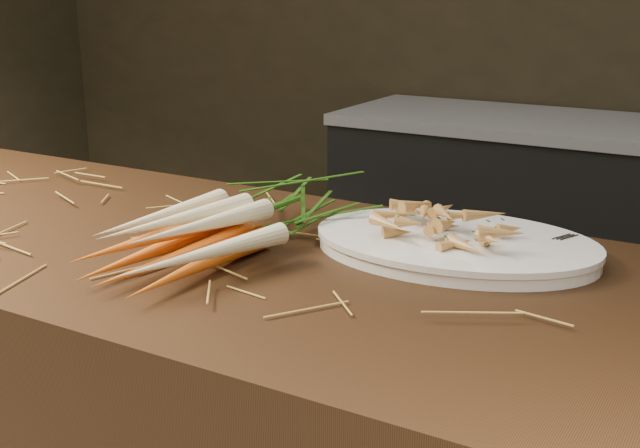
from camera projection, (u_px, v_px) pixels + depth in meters
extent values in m
cube|color=black|center=(585.00, 244.00, 2.89)|extent=(1.80, 0.60, 0.80)
cube|color=#99999E|center=(596.00, 129.00, 2.77)|extent=(1.82, 0.62, 0.04)
cone|color=#E15D0D|center=(154.00, 251.00, 1.20)|extent=(0.06, 0.31, 0.04)
cone|color=#E15D0D|center=(177.00, 258.00, 1.17)|extent=(0.08, 0.31, 0.04)
cone|color=#E15D0D|center=(201.00, 264.00, 1.14)|extent=(0.05, 0.31, 0.04)
cone|color=#E15D0D|center=(159.00, 236.00, 1.17)|extent=(0.09, 0.31, 0.04)
cone|color=beige|center=(163.00, 215.00, 1.19)|extent=(0.03, 0.29, 0.05)
cone|color=beige|center=(178.00, 220.00, 1.15)|extent=(0.08, 0.29, 0.04)
cone|color=beige|center=(202.00, 225.00, 1.14)|extent=(0.06, 0.29, 0.05)
cone|color=beige|center=(203.00, 254.00, 1.10)|extent=(0.12, 0.28, 0.03)
ellipsoid|color=#2A6112|center=(290.00, 198.00, 1.36)|extent=(0.22, 0.28, 0.10)
cube|color=silver|center=(557.00, 256.00, 1.16)|extent=(0.08, 0.16, 0.00)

